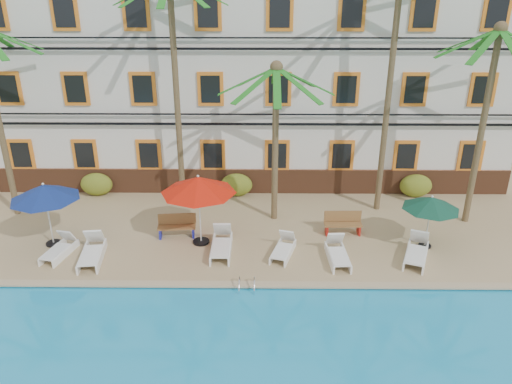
{
  "coord_description": "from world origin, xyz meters",
  "views": [
    {
      "loc": [
        0.76,
        -15.07,
        9.84
      ],
      "look_at": [
        0.56,
        3.0,
        2.0
      ],
      "focal_mm": 35.0,
      "sensor_mm": 36.0,
      "label": 1
    }
  ],
  "objects_px": {
    "lounger_d": "(283,248)",
    "palm_e": "(487,100)",
    "palm_d": "(392,63)",
    "lounger_e": "(338,253)",
    "umbrella_red": "(198,185)",
    "lounger_a": "(60,249)",
    "umbrella_blue": "(44,192)",
    "palm_c": "(276,119)",
    "lounger_c": "(221,244)",
    "bench_left": "(177,225)",
    "lounger_f": "(417,252)",
    "umbrella_green": "(431,203)",
    "lounger_b": "(92,252)",
    "bench_right": "(343,223)",
    "pool_ladder": "(247,287)",
    "palm_b": "(175,66)"
  },
  "relations": [
    {
      "from": "lounger_a",
      "to": "lounger_d",
      "type": "relative_size",
      "value": 1.0
    },
    {
      "from": "umbrella_red",
      "to": "umbrella_blue",
      "type": "bearing_deg",
      "value": -178.18
    },
    {
      "from": "lounger_e",
      "to": "bench_right",
      "type": "relative_size",
      "value": 1.27
    },
    {
      "from": "lounger_e",
      "to": "umbrella_blue",
      "type": "bearing_deg",
      "value": 174.41
    },
    {
      "from": "lounger_c",
      "to": "bench_left",
      "type": "xyz_separation_m",
      "value": [
        -1.87,
        1.24,
        0.15
      ]
    },
    {
      "from": "bench_left",
      "to": "palm_d",
      "type": "bearing_deg",
      "value": 17.33
    },
    {
      "from": "umbrella_red",
      "to": "lounger_a",
      "type": "bearing_deg",
      "value": -169.02
    },
    {
      "from": "palm_d",
      "to": "lounger_d",
      "type": "bearing_deg",
      "value": -136.8
    },
    {
      "from": "lounger_d",
      "to": "palm_e",
      "type": "bearing_deg",
      "value": 20.23
    },
    {
      "from": "umbrella_blue",
      "to": "bench_right",
      "type": "relative_size",
      "value": 1.71
    },
    {
      "from": "palm_d",
      "to": "umbrella_red",
      "type": "bearing_deg",
      "value": -156.86
    },
    {
      "from": "palm_c",
      "to": "lounger_c",
      "type": "relative_size",
      "value": 3.24
    },
    {
      "from": "lounger_b",
      "to": "lounger_f",
      "type": "height_order",
      "value": "lounger_b"
    },
    {
      "from": "lounger_b",
      "to": "lounger_c",
      "type": "distance_m",
      "value": 4.74
    },
    {
      "from": "palm_b",
      "to": "bench_right",
      "type": "distance_m",
      "value": 9.4
    },
    {
      "from": "umbrella_red",
      "to": "umbrella_green",
      "type": "relative_size",
      "value": 1.33
    },
    {
      "from": "lounger_c",
      "to": "lounger_e",
      "type": "relative_size",
      "value": 1.07
    },
    {
      "from": "lounger_e",
      "to": "lounger_f",
      "type": "xyz_separation_m",
      "value": [
        2.91,
        0.1,
        0.02
      ]
    },
    {
      "from": "umbrella_blue",
      "to": "lounger_a",
      "type": "xyz_separation_m",
      "value": [
        0.57,
        -0.82,
        -1.94
      ]
    },
    {
      "from": "lounger_b",
      "to": "lounger_e",
      "type": "distance_m",
      "value": 9.0
    },
    {
      "from": "bench_right",
      "to": "pool_ladder",
      "type": "xyz_separation_m",
      "value": [
        -3.76,
        -3.89,
        -0.47
      ]
    },
    {
      "from": "palm_e",
      "to": "pool_ladder",
      "type": "relative_size",
      "value": 10.89
    },
    {
      "from": "umbrella_red",
      "to": "lounger_a",
      "type": "distance_m",
      "value": 5.69
    },
    {
      "from": "palm_c",
      "to": "lounger_a",
      "type": "distance_m",
      "value": 9.6
    },
    {
      "from": "umbrella_green",
      "to": "palm_d",
      "type": "bearing_deg",
      "value": 108.41
    },
    {
      "from": "palm_c",
      "to": "lounger_c",
      "type": "xyz_separation_m",
      "value": [
        -2.05,
        -2.89,
        -4.06
      ]
    },
    {
      "from": "lounger_a",
      "to": "lounger_e",
      "type": "relative_size",
      "value": 0.95
    },
    {
      "from": "lounger_b",
      "to": "umbrella_red",
      "type": "bearing_deg",
      "value": 18.52
    },
    {
      "from": "palm_b",
      "to": "pool_ladder",
      "type": "xyz_separation_m",
      "value": [
        3.12,
        -6.76,
        -6.2
      ]
    },
    {
      "from": "umbrella_green",
      "to": "lounger_c",
      "type": "relative_size",
      "value": 1.05
    },
    {
      "from": "palm_c",
      "to": "umbrella_blue",
      "type": "relative_size",
      "value": 2.58
    },
    {
      "from": "lounger_c",
      "to": "bench_right",
      "type": "bearing_deg",
      "value": 17.99
    },
    {
      "from": "umbrella_red",
      "to": "lounger_f",
      "type": "bearing_deg",
      "value": -8.08
    },
    {
      "from": "umbrella_red",
      "to": "lounger_c",
      "type": "height_order",
      "value": "umbrella_red"
    },
    {
      "from": "lounger_b",
      "to": "bench_right",
      "type": "distance_m",
      "value": 9.73
    },
    {
      "from": "umbrella_blue",
      "to": "bench_left",
      "type": "height_order",
      "value": "umbrella_blue"
    },
    {
      "from": "lounger_c",
      "to": "pool_ladder",
      "type": "distance_m",
      "value": 2.57
    },
    {
      "from": "lounger_b",
      "to": "lounger_c",
      "type": "xyz_separation_m",
      "value": [
        4.7,
        0.6,
        0.0
      ]
    },
    {
      "from": "palm_e",
      "to": "pool_ladder",
      "type": "distance_m",
      "value": 11.7
    },
    {
      "from": "lounger_a",
      "to": "bench_right",
      "type": "height_order",
      "value": "bench_right"
    },
    {
      "from": "lounger_f",
      "to": "umbrella_red",
      "type": "bearing_deg",
      "value": 171.92
    },
    {
      "from": "palm_d",
      "to": "lounger_e",
      "type": "xyz_separation_m",
      "value": [
        -2.39,
        -4.47,
        -6.14
      ]
    },
    {
      "from": "lounger_f",
      "to": "umbrella_blue",
      "type": "bearing_deg",
      "value": 176.01
    },
    {
      "from": "palm_c",
      "to": "lounger_a",
      "type": "xyz_separation_m",
      "value": [
        -8.07,
        -3.21,
        -4.11
      ]
    },
    {
      "from": "umbrella_green",
      "to": "lounger_d",
      "type": "distance_m",
      "value": 5.75
    },
    {
      "from": "palm_c",
      "to": "bench_left",
      "type": "height_order",
      "value": "palm_c"
    },
    {
      "from": "palm_c",
      "to": "lounger_a",
      "type": "bearing_deg",
      "value": -158.31
    },
    {
      "from": "bench_left",
      "to": "pool_ladder",
      "type": "height_order",
      "value": "bench_left"
    },
    {
      "from": "umbrella_blue",
      "to": "umbrella_green",
      "type": "height_order",
      "value": "umbrella_blue"
    },
    {
      "from": "palm_d",
      "to": "lounger_c",
      "type": "height_order",
      "value": "palm_d"
    }
  ]
}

